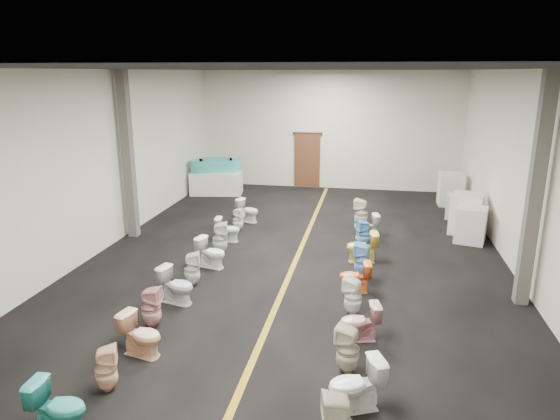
{
  "coord_description": "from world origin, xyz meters",
  "views": [
    {
      "loc": [
        1.72,
        -11.32,
        4.44
      ],
      "look_at": [
        -0.59,
        1.0,
        0.96
      ],
      "focal_mm": 32.0,
      "sensor_mm": 36.0,
      "label": 1
    }
  ],
  "objects_px": {
    "toilet_left_6": "(211,253)",
    "toilet_left_2": "(141,335)",
    "toilet_left_7": "(220,238)",
    "toilet_right_6": "(362,260)",
    "toilet_left_4": "(177,285)",
    "toilet_left_10": "(248,211)",
    "toilet_right_4": "(353,296)",
    "toilet_right_3": "(360,322)",
    "appliance_crate_b": "(466,214)",
    "display_table": "(217,183)",
    "toilet_right_8": "(364,234)",
    "toilet_left_1": "(106,369)",
    "toilet_left_5": "(192,269)",
    "toilet_right_1": "(356,385)",
    "toilet_left_0": "(59,407)",
    "toilet_right_2": "(348,349)",
    "toilet_left_8": "(228,229)",
    "bathtub": "(216,166)",
    "appliance_crate_c": "(457,206)",
    "appliance_crate_d": "(451,189)",
    "toilet_right_5": "(355,277)",
    "appliance_crate_a": "(471,225)",
    "toilet_right_7": "(362,247)",
    "toilet_left_3": "(151,307)",
    "toilet_right_9": "(366,226)",
    "toilet_right_10": "(361,213)",
    "toilet_left_9": "(238,219)"
  },
  "relations": [
    {
      "from": "display_table",
      "to": "toilet_right_6",
      "type": "distance_m",
      "value": 8.97
    },
    {
      "from": "appliance_crate_c",
      "to": "toilet_left_2",
      "type": "distance_m",
      "value": 11.05
    },
    {
      "from": "toilet_left_1",
      "to": "toilet_left_8",
      "type": "relative_size",
      "value": 1.05
    },
    {
      "from": "toilet_left_1",
      "to": "toilet_left_5",
      "type": "distance_m",
      "value": 3.73
    },
    {
      "from": "toilet_right_1",
      "to": "appliance_crate_b",
      "type": "bearing_deg",
      "value": 138.34
    },
    {
      "from": "toilet_left_5",
      "to": "toilet_left_4",
      "type": "bearing_deg",
      "value": 162.08
    },
    {
      "from": "toilet_left_1",
      "to": "toilet_right_9",
      "type": "distance_m",
      "value": 8.4
    },
    {
      "from": "toilet_right_4",
      "to": "toilet_right_6",
      "type": "relative_size",
      "value": 0.92
    },
    {
      "from": "toilet_left_6",
      "to": "toilet_left_0",
      "type": "bearing_deg",
      "value": -166.78
    },
    {
      "from": "toilet_left_7",
      "to": "toilet_right_6",
      "type": "distance_m",
      "value": 3.65
    },
    {
      "from": "appliance_crate_b",
      "to": "toilet_right_1",
      "type": "xyz_separation_m",
      "value": [
        -2.75,
        -8.38,
        -0.19
      ]
    },
    {
      "from": "toilet_left_8",
      "to": "toilet_right_7",
      "type": "height_order",
      "value": "toilet_right_7"
    },
    {
      "from": "bathtub",
      "to": "toilet_left_1",
      "type": "bearing_deg",
      "value": -100.71
    },
    {
      "from": "bathtub",
      "to": "appliance_crate_b",
      "type": "distance_m",
      "value": 9.01
    },
    {
      "from": "display_table",
      "to": "appliance_crate_c",
      "type": "height_order",
      "value": "display_table"
    },
    {
      "from": "toilet_left_7",
      "to": "toilet_right_4",
      "type": "relative_size",
      "value": 1.13
    },
    {
      "from": "appliance_crate_b",
      "to": "toilet_right_2",
      "type": "relative_size",
      "value": 1.47
    },
    {
      "from": "appliance_crate_b",
      "to": "toilet_left_5",
      "type": "distance_m",
      "value": 8.01
    },
    {
      "from": "bathtub",
      "to": "toilet_left_2",
      "type": "xyz_separation_m",
      "value": [
        2.19,
        -10.87,
        -0.71
      ]
    },
    {
      "from": "toilet_left_2",
      "to": "toilet_right_5",
      "type": "distance_m",
      "value": 4.49
    },
    {
      "from": "toilet_left_7",
      "to": "toilet_left_9",
      "type": "height_order",
      "value": "toilet_left_7"
    },
    {
      "from": "toilet_left_4",
      "to": "toilet_left_10",
      "type": "bearing_deg",
      "value": 12.79
    },
    {
      "from": "toilet_right_3",
      "to": "appliance_crate_b",
      "type": "bearing_deg",
      "value": 143.36
    },
    {
      "from": "appliance_crate_a",
      "to": "appliance_crate_c",
      "type": "height_order",
      "value": "appliance_crate_a"
    },
    {
      "from": "toilet_left_2",
      "to": "toilet_left_4",
      "type": "distance_m",
      "value": 1.91
    },
    {
      "from": "appliance_crate_b",
      "to": "toilet_left_6",
      "type": "relative_size",
      "value": 1.59
    },
    {
      "from": "toilet_right_3",
      "to": "toilet_right_9",
      "type": "relative_size",
      "value": 0.99
    },
    {
      "from": "appliance_crate_d",
      "to": "toilet_right_9",
      "type": "height_order",
      "value": "appliance_crate_d"
    },
    {
      "from": "appliance_crate_d",
      "to": "toilet_left_3",
      "type": "bearing_deg",
      "value": -123.04
    },
    {
      "from": "toilet_right_10",
      "to": "toilet_left_8",
      "type": "bearing_deg",
      "value": -47.62
    },
    {
      "from": "toilet_left_4",
      "to": "toilet_left_7",
      "type": "distance_m",
      "value": 2.79
    },
    {
      "from": "toilet_right_1",
      "to": "toilet_right_3",
      "type": "relative_size",
      "value": 1.12
    },
    {
      "from": "toilet_left_4",
      "to": "toilet_right_4",
      "type": "distance_m",
      "value": 3.45
    },
    {
      "from": "appliance_crate_a",
      "to": "toilet_left_4",
      "type": "bearing_deg",
      "value": -142.21
    },
    {
      "from": "display_table",
      "to": "toilet_right_8",
      "type": "distance_m",
      "value": 7.49
    },
    {
      "from": "toilet_left_6",
      "to": "toilet_left_2",
      "type": "bearing_deg",
      "value": -164.21
    },
    {
      "from": "toilet_left_1",
      "to": "toilet_left_3",
      "type": "height_order",
      "value": "toilet_left_3"
    },
    {
      "from": "toilet_right_4",
      "to": "toilet_left_2",
      "type": "bearing_deg",
      "value": -34.05
    },
    {
      "from": "appliance_crate_d",
      "to": "toilet_right_5",
      "type": "bearing_deg",
      "value": -110.74
    },
    {
      "from": "toilet_right_2",
      "to": "toilet_right_7",
      "type": "height_order",
      "value": "toilet_right_2"
    },
    {
      "from": "bathtub",
      "to": "toilet_left_2",
      "type": "height_order",
      "value": "bathtub"
    },
    {
      "from": "appliance_crate_c",
      "to": "toilet_right_4",
      "type": "bearing_deg",
      "value": -112.29
    },
    {
      "from": "toilet_right_4",
      "to": "display_table",
      "type": "bearing_deg",
      "value": -124.05
    },
    {
      "from": "appliance_crate_b",
      "to": "toilet_left_2",
      "type": "height_order",
      "value": "appliance_crate_b"
    },
    {
      "from": "toilet_left_3",
      "to": "toilet_right_4",
      "type": "height_order",
      "value": "toilet_left_3"
    },
    {
      "from": "appliance_crate_d",
      "to": "toilet_left_3",
      "type": "relative_size",
      "value": 1.44
    },
    {
      "from": "toilet_left_1",
      "to": "toilet_left_5",
      "type": "bearing_deg",
      "value": -22.62
    },
    {
      "from": "toilet_right_8",
      "to": "appliance_crate_b",
      "type": "bearing_deg",
      "value": 98.96
    },
    {
      "from": "toilet_right_8",
      "to": "appliance_crate_d",
      "type": "bearing_deg",
      "value": 127.14
    },
    {
      "from": "appliance_crate_d",
      "to": "toilet_right_5",
      "type": "relative_size",
      "value": 1.69
    }
  ]
}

